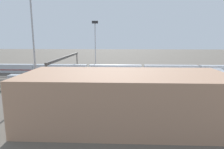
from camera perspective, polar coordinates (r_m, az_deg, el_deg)
ground_plane at (r=75.13m, az=1.82°, el=-1.44°), size 400.00×400.00×0.00m
track_bed_0 at (r=92.31m, az=1.95°, el=0.86°), size 140.00×2.80×0.12m
track_bed_1 at (r=87.38m, az=1.92°, el=0.31°), size 140.00×2.80×0.12m
track_bed_2 at (r=82.47m, az=1.89°, el=-0.31°), size 140.00×2.80×0.12m
track_bed_3 at (r=77.57m, az=1.85°, el=-1.01°), size 140.00×2.80×0.12m
track_bed_4 at (r=72.68m, az=1.80°, el=-1.81°), size 140.00×2.80×0.12m
track_bed_5 at (r=67.80m, az=1.75°, el=-2.71°), size 140.00×2.80×0.12m
track_bed_6 at (r=62.95m, az=1.69°, el=-3.76°), size 140.00×2.80×0.12m
track_bed_7 at (r=58.12m, az=1.62°, el=-4.99°), size 140.00×2.80×0.12m
train_on_track_5 at (r=75.21m, az=28.81°, el=-1.19°), size 47.20×3.00×3.80m
train_on_track_6 at (r=63.23m, az=11.29°, el=-2.03°), size 90.60×3.06×4.40m
train_on_track_1 at (r=87.08m, az=0.95°, el=1.58°), size 119.80×3.06×3.80m
train_on_track_4 at (r=72.46m, az=6.55°, el=-0.32°), size 71.40×3.00×3.80m
train_on_track_3 at (r=81.84m, az=21.84°, el=0.23°), size 71.40×3.00×3.80m
train_on_track_7 at (r=59.60m, az=17.24°, el=-3.15°), size 47.20×3.06×3.80m
light_mast_0 at (r=94.21m, az=-4.89°, el=10.29°), size 2.80×0.70×23.34m
light_mast_1 at (r=57.02m, az=-22.09°, el=13.03°), size 2.80×0.70×29.98m
signal_gantry at (r=76.78m, az=-13.31°, el=4.39°), size 0.70×40.00×8.80m
maintenance_shed at (r=36.31m, az=3.70°, el=-7.01°), size 36.50×14.98×9.41m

